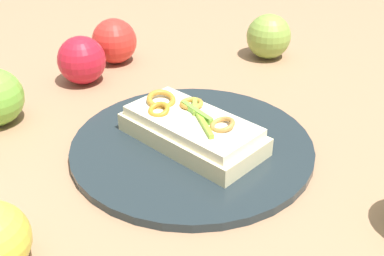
% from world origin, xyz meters
% --- Properties ---
extents(ground_plane, '(2.00, 2.00, 0.00)m').
position_xyz_m(ground_plane, '(0.00, 0.00, 0.00)').
color(ground_plane, '#976E50').
rests_on(ground_plane, ground).
extents(plate, '(0.30, 0.30, 0.01)m').
position_xyz_m(plate, '(0.00, 0.00, 0.01)').
color(plate, '#1F292E').
rests_on(plate, ground_plane).
extents(sandwich, '(0.18, 0.09, 0.05)m').
position_xyz_m(sandwich, '(-0.00, 0.00, 0.03)').
color(sandwich, beige).
rests_on(sandwich, plate).
extents(apple_0, '(0.11, 0.11, 0.08)m').
position_xyz_m(apple_0, '(-0.12, 0.31, 0.04)').
color(apple_0, olive).
rests_on(apple_0, ground_plane).
extents(apple_3, '(0.11, 0.11, 0.08)m').
position_xyz_m(apple_3, '(-0.29, 0.10, 0.04)').
color(apple_3, red).
rests_on(apple_3, ground_plane).
extents(apple_5, '(0.11, 0.11, 0.08)m').
position_xyz_m(apple_5, '(-0.26, 0.02, 0.04)').
color(apple_5, red).
rests_on(apple_5, ground_plane).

